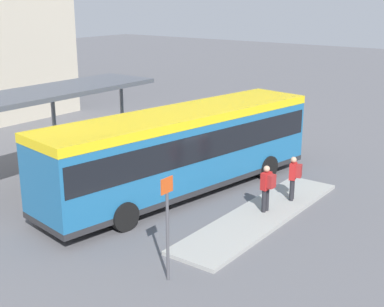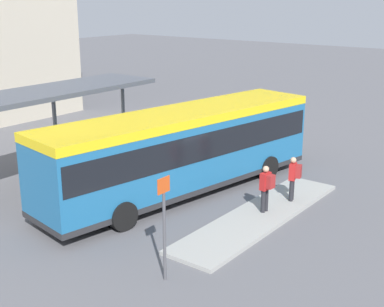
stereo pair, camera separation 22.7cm
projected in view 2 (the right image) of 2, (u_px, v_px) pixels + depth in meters
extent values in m
plane|color=#5B5B60|center=(183.00, 193.00, 19.92)|extent=(120.00, 120.00, 0.00)
cube|color=#9E9E99|center=(260.00, 216.00, 17.72)|extent=(8.14, 1.80, 0.12)
cube|color=#1E6093|center=(182.00, 148.00, 19.43)|extent=(11.71, 4.29, 2.75)
cube|color=yellow|center=(182.00, 115.00, 19.08)|extent=(11.74, 4.31, 0.30)
cube|color=black|center=(182.00, 140.00, 19.34)|extent=(11.49, 4.28, 0.96)
cube|color=black|center=(280.00, 116.00, 23.08)|extent=(0.45, 2.23, 1.06)
cube|color=#28282B|center=(183.00, 181.00, 19.79)|extent=(11.73, 4.30, 0.20)
cylinder|color=black|center=(226.00, 155.00, 22.94)|extent=(0.98, 0.43, 0.95)
cylinder|color=black|center=(268.00, 168.00, 21.29)|extent=(0.98, 0.43, 0.95)
cylinder|color=black|center=(83.00, 196.00, 18.28)|extent=(0.98, 0.43, 0.95)
cylinder|color=black|center=(123.00, 216.00, 16.64)|extent=(0.98, 0.43, 0.95)
cylinder|color=#232328|center=(291.00, 191.00, 18.71)|extent=(0.15, 0.15, 0.77)
cylinder|color=#232328|center=(292.00, 189.00, 18.86)|extent=(0.15, 0.15, 0.77)
cube|color=#B21E1E|center=(293.00, 172.00, 18.59)|extent=(0.43, 0.31, 0.58)
cube|color=maroon|center=(299.00, 171.00, 18.51)|extent=(0.33, 0.26, 0.44)
sphere|color=tan|center=(293.00, 160.00, 18.47)|extent=(0.21, 0.21, 0.21)
cylinder|color=#232328|center=(263.00, 201.00, 17.73)|extent=(0.15, 0.15, 0.78)
cylinder|color=#232328|center=(266.00, 200.00, 17.85)|extent=(0.15, 0.15, 0.78)
cube|color=#B21E1E|center=(265.00, 181.00, 17.60)|extent=(0.41, 0.24, 0.59)
cube|color=maroon|center=(271.00, 182.00, 17.46)|extent=(0.31, 0.21, 0.45)
sphere|color=tan|center=(266.00, 169.00, 17.48)|extent=(0.21, 0.21, 0.21)
torus|color=black|center=(243.00, 127.00, 28.57)|extent=(0.07, 0.66, 0.66)
torus|color=black|center=(229.00, 124.00, 29.11)|extent=(0.07, 0.66, 0.66)
cylinder|color=black|center=(236.00, 121.00, 28.78)|extent=(0.06, 0.69, 0.04)
cylinder|color=black|center=(234.00, 122.00, 28.89)|extent=(0.04, 0.04, 0.32)
cube|color=black|center=(234.00, 119.00, 28.84)|extent=(0.08, 0.18, 0.04)
cylinder|color=black|center=(242.00, 121.00, 28.54)|extent=(0.48, 0.05, 0.03)
torus|color=black|center=(233.00, 123.00, 29.35)|extent=(0.15, 0.69, 0.70)
torus|color=black|center=(218.00, 121.00, 29.79)|extent=(0.15, 0.69, 0.70)
cylinder|color=silver|center=(226.00, 118.00, 29.50)|extent=(0.15, 0.73, 0.04)
cylinder|color=silver|center=(223.00, 118.00, 29.60)|extent=(0.04, 0.04, 0.34)
cube|color=black|center=(223.00, 115.00, 29.55)|extent=(0.10, 0.19, 0.04)
cylinder|color=silver|center=(232.00, 117.00, 29.31)|extent=(0.48, 0.10, 0.03)
cube|color=#4C515B|center=(53.00, 91.00, 20.55)|extent=(8.89, 2.70, 0.18)
cylinder|color=gray|center=(124.00, 120.00, 23.94)|extent=(0.16, 0.16, 3.44)
cylinder|color=gray|center=(56.00, 137.00, 21.07)|extent=(0.16, 0.16, 3.44)
cylinder|color=slate|center=(145.00, 169.00, 21.73)|extent=(0.66, 0.66, 0.57)
sphere|color=#337F38|center=(144.00, 156.00, 21.56)|extent=(0.76, 0.76, 0.76)
cylinder|color=#4C4C51|center=(164.00, 237.00, 13.52)|extent=(0.08, 0.08, 2.40)
cube|color=#D84C19|center=(164.00, 185.00, 13.12)|extent=(0.44, 0.03, 0.40)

